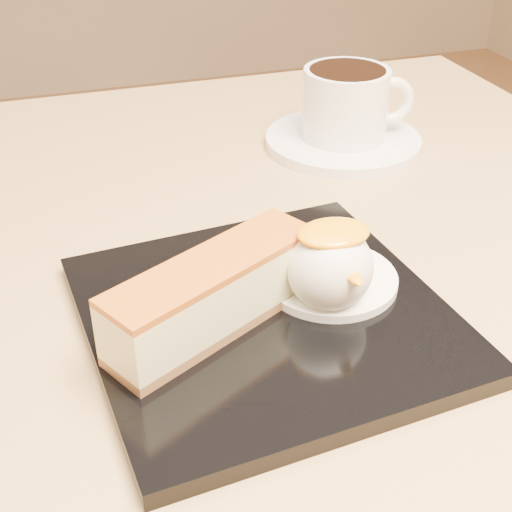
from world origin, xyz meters
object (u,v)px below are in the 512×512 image
object	(u,v)px
dessert_plate	(266,317)
ice_cream_scoop	(330,267)
saucer	(343,141)
coffee_cup	(347,102)
table	(242,419)
cheesecake	(213,294)

from	to	relation	value
dessert_plate	ice_cream_scoop	distance (m)	0.05
dessert_plate	saucer	size ratio (longest dim) A/B	1.47
coffee_cup	saucer	bearing A→B (deg)	-180.00
table	ice_cream_scoop	world-z (taller)	ice_cream_scoop
dessert_plate	cheesecake	world-z (taller)	cheesecake
ice_cream_scoop	dessert_plate	bearing A→B (deg)	172.87
dessert_plate	cheesecake	xyz separation A→B (m)	(-0.04, -0.01, 0.03)
table	dessert_plate	xyz separation A→B (m)	(-0.00, -0.07, 0.16)
saucer	coffee_cup	world-z (taller)	coffee_cup
dessert_plate	ice_cream_scoop	bearing A→B (deg)	-7.13
dessert_plate	ice_cream_scoop	world-z (taller)	ice_cream_scoop
cheesecake	coffee_cup	distance (m)	0.32
table	saucer	xyz separation A→B (m)	(0.16, 0.17, 0.16)
dessert_plate	ice_cream_scoop	size ratio (longest dim) A/B	4.03
coffee_cup	ice_cream_scoop	bearing A→B (deg)	-108.07
dessert_plate	table	bearing A→B (deg)	86.08
cheesecake	saucer	xyz separation A→B (m)	(0.20, 0.25, -0.03)
dessert_plate	coffee_cup	distance (m)	0.30
table	saucer	distance (m)	0.28
saucer	coffee_cup	bearing A→B (deg)	-8.47
saucer	coffee_cup	size ratio (longest dim) A/B	1.39
table	cheesecake	xyz separation A→B (m)	(-0.04, -0.08, 0.19)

